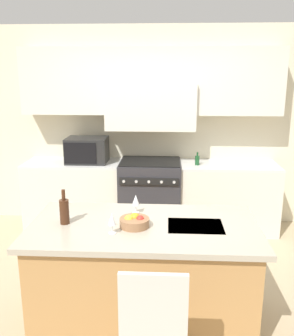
# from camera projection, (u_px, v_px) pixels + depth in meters

# --- Properties ---
(ground_plane) EXTENTS (10.00, 10.00, 0.00)m
(ground_plane) POSITION_uv_depth(u_px,v_px,m) (142.00, 295.00, 3.62)
(ground_plane) COLOR tan
(back_cabinetry) EXTENTS (10.00, 0.46, 2.70)m
(back_cabinetry) POSITION_uv_depth(u_px,v_px,m) (151.00, 110.00, 5.05)
(back_cabinetry) COLOR beige
(back_cabinetry) RESTS_ON ground_plane
(back_counter) EXTENTS (3.37, 0.62, 0.91)m
(back_counter) POSITION_uv_depth(u_px,v_px,m) (150.00, 196.00, 5.09)
(back_counter) COLOR silver
(back_counter) RESTS_ON ground_plane
(range_stove) EXTENTS (0.81, 0.70, 0.95)m
(range_stove) POSITION_uv_depth(u_px,v_px,m) (150.00, 195.00, 5.07)
(range_stove) COLOR #2D2D33
(range_stove) RESTS_ON ground_plane
(microwave) EXTENTS (0.53, 0.40, 0.33)m
(microwave) POSITION_uv_depth(u_px,v_px,m) (87.00, 150.00, 4.98)
(microwave) COLOR black
(microwave) RESTS_ON back_counter
(kitchen_island) EXTENTS (1.85, 0.97, 0.90)m
(kitchen_island) POSITION_uv_depth(u_px,v_px,m) (144.00, 274.00, 3.13)
(kitchen_island) COLOR #B7844C
(kitchen_island) RESTS_ON ground_plane
(island_chair) EXTENTS (0.42, 0.40, 1.01)m
(island_chair) POSITION_uv_depth(u_px,v_px,m) (154.00, 333.00, 2.29)
(island_chair) COLOR beige
(island_chair) RESTS_ON ground_plane
(wine_bottle) EXTENTS (0.08, 0.08, 0.29)m
(wine_bottle) POSITION_uv_depth(u_px,v_px,m) (64.00, 211.00, 3.01)
(wine_bottle) COLOR #422314
(wine_bottle) RESTS_ON kitchen_island
(wine_glass_near) EXTENTS (0.06, 0.06, 0.17)m
(wine_glass_near) POSITION_uv_depth(u_px,v_px,m) (112.00, 220.00, 2.83)
(wine_glass_near) COLOR white
(wine_glass_near) RESTS_ON kitchen_island
(wine_glass_far) EXTENTS (0.06, 0.06, 0.17)m
(wine_glass_far) POSITION_uv_depth(u_px,v_px,m) (136.00, 201.00, 3.24)
(wine_glass_far) COLOR white
(wine_glass_far) RESTS_ON kitchen_island
(fruit_bowl) EXTENTS (0.24, 0.24, 0.10)m
(fruit_bowl) POSITION_uv_depth(u_px,v_px,m) (134.00, 221.00, 2.98)
(fruit_bowl) COLOR #996B47
(fruit_bowl) RESTS_ON kitchen_island
(oil_bottle_on_counter) EXTENTS (0.06, 0.06, 0.17)m
(oil_bottle_on_counter) POSITION_uv_depth(u_px,v_px,m) (197.00, 160.00, 4.86)
(oil_bottle_on_counter) COLOR #194723
(oil_bottle_on_counter) RESTS_ON back_counter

